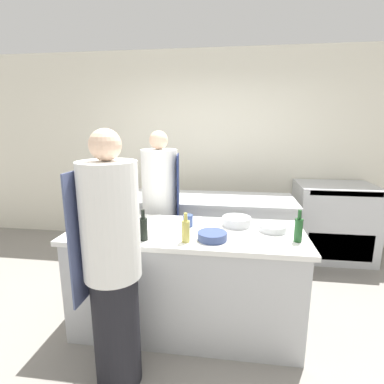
# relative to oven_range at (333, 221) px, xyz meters

# --- Properties ---
(ground_plane) EXTENTS (16.00, 16.00, 0.00)m
(ground_plane) POSITION_rel_oven_range_xyz_m (-1.72, -1.71, -0.50)
(ground_plane) COLOR gray
(wall_back) EXTENTS (8.00, 0.06, 2.80)m
(wall_back) POSITION_rel_oven_range_xyz_m (-1.72, 0.42, 0.90)
(wall_back) COLOR silver
(wall_back) RESTS_ON ground_plane
(prep_counter) EXTENTS (1.96, 0.78, 0.90)m
(prep_counter) POSITION_rel_oven_range_xyz_m (-1.72, -1.71, -0.05)
(prep_counter) COLOR #B7BABC
(prep_counter) RESTS_ON ground_plane
(pass_counter) EXTENTS (2.36, 0.75, 0.90)m
(pass_counter) POSITION_rel_oven_range_xyz_m (-1.79, -0.53, -0.05)
(pass_counter) COLOR #B7BABC
(pass_counter) RESTS_ON ground_plane
(oven_range) EXTENTS (0.98, 0.74, 1.00)m
(oven_range) POSITION_rel_oven_range_xyz_m (0.00, 0.00, 0.00)
(oven_range) COLOR #B7BABC
(oven_range) RESTS_ON ground_plane
(chef_at_prep_near) EXTENTS (0.38, 0.37, 1.74)m
(chef_at_prep_near) POSITION_rel_oven_range_xyz_m (-2.10, -2.36, 0.38)
(chef_at_prep_near) COLOR black
(chef_at_prep_near) RESTS_ON ground_plane
(chef_at_stove) EXTENTS (0.42, 0.40, 1.70)m
(chef_at_stove) POSITION_rel_oven_range_xyz_m (-2.12, -1.00, 0.35)
(chef_at_stove) COLOR black
(chef_at_stove) RESTS_ON ground_plane
(bottle_olive_oil) EXTENTS (0.06, 0.06, 0.24)m
(bottle_olive_oil) POSITION_rel_oven_range_xyz_m (-2.01, -1.97, 0.50)
(bottle_olive_oil) COLOR black
(bottle_olive_oil) RESTS_ON prep_counter
(bottle_vinegar) EXTENTS (0.06, 0.06, 0.25)m
(bottle_vinegar) POSITION_rel_oven_range_xyz_m (-0.84, -1.83, 0.50)
(bottle_vinegar) COLOR #19471E
(bottle_vinegar) RESTS_ON prep_counter
(bottle_wine) EXTENTS (0.08, 0.08, 0.23)m
(bottle_wine) POSITION_rel_oven_range_xyz_m (-2.10, -1.97, 0.49)
(bottle_wine) COLOR silver
(bottle_wine) RESTS_ON prep_counter
(bottle_cooking_oil) EXTENTS (0.06, 0.06, 0.23)m
(bottle_cooking_oil) POSITION_rel_oven_range_xyz_m (-1.68, -1.96, 0.49)
(bottle_cooking_oil) COLOR #B2A84C
(bottle_cooking_oil) RESTS_ON prep_counter
(bowl_mixing_large) EXTENTS (0.19, 0.19, 0.07)m
(bowl_mixing_large) POSITION_rel_oven_range_xyz_m (-2.54, -1.82, 0.43)
(bowl_mixing_large) COLOR white
(bowl_mixing_large) RESTS_ON prep_counter
(bowl_prep_small) EXTENTS (0.25, 0.25, 0.08)m
(bowl_prep_small) POSITION_rel_oven_range_xyz_m (-1.30, -1.53, 0.44)
(bowl_prep_small) COLOR #B7BABC
(bowl_prep_small) RESTS_ON prep_counter
(bowl_ceramic_blue) EXTENTS (0.23, 0.23, 0.06)m
(bowl_ceramic_blue) POSITION_rel_oven_range_xyz_m (-1.49, -1.89, 0.43)
(bowl_ceramic_blue) COLOR navy
(bowl_ceramic_blue) RESTS_ON prep_counter
(bowl_wooden_salad) EXTENTS (0.22, 0.22, 0.06)m
(bowl_wooden_salad) POSITION_rel_oven_range_xyz_m (-1.00, -1.63, 0.43)
(bowl_wooden_salad) COLOR #B7BABC
(bowl_wooden_salad) RESTS_ON prep_counter
(cup) EXTENTS (0.09, 0.09, 0.10)m
(cup) POSITION_rel_oven_range_xyz_m (-1.72, -1.61, 0.45)
(cup) COLOR #33477F
(cup) RESTS_ON prep_counter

